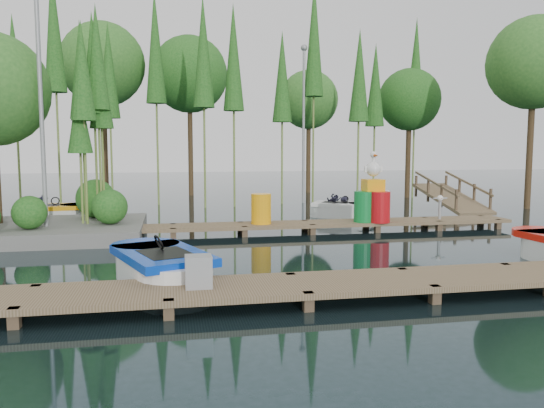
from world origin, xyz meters
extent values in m
plane|color=#1C2F34|center=(0.00, 0.00, 0.00)|extent=(90.00, 90.00, 0.00)
cube|color=brown|center=(0.00, -4.50, 0.25)|extent=(18.00, 1.50, 0.10)
cube|color=#4F3D2B|center=(-4.30, -5.13, 0.05)|extent=(0.16, 0.16, 0.50)
cube|color=#4F3D2B|center=(-4.30, -3.87, 0.05)|extent=(0.16, 0.16, 0.50)
cube|color=#4F3D2B|center=(-2.15, -5.13, 0.05)|extent=(0.16, 0.16, 0.50)
cube|color=#4F3D2B|center=(-2.15, -3.87, 0.05)|extent=(0.16, 0.16, 0.50)
cube|color=#4F3D2B|center=(0.00, -5.13, 0.05)|extent=(0.16, 0.16, 0.50)
cube|color=#4F3D2B|center=(0.00, -3.87, 0.05)|extent=(0.16, 0.16, 0.50)
cube|color=#4F3D2B|center=(2.15, -5.13, 0.05)|extent=(0.16, 0.16, 0.50)
cube|color=#4F3D2B|center=(2.15, -3.87, 0.05)|extent=(0.16, 0.16, 0.50)
cube|color=#4F3D2B|center=(4.30, -3.87, 0.05)|extent=(0.16, 0.16, 0.50)
cube|color=brown|center=(1.00, 2.50, 0.25)|extent=(15.00, 1.20, 0.10)
cube|color=#4F3D2B|center=(-6.10, 2.02, 0.05)|extent=(0.16, 0.16, 0.50)
cube|color=#4F3D2B|center=(-6.10, 2.98, 0.05)|extent=(0.16, 0.16, 0.50)
cube|color=#4F3D2B|center=(-4.07, 2.02, 0.05)|extent=(0.16, 0.16, 0.50)
cube|color=#4F3D2B|center=(-4.07, 2.98, 0.05)|extent=(0.16, 0.16, 0.50)
cube|color=#4F3D2B|center=(-2.04, 2.02, 0.05)|extent=(0.16, 0.16, 0.50)
cube|color=#4F3D2B|center=(-2.04, 2.98, 0.05)|extent=(0.16, 0.16, 0.50)
cube|color=#4F3D2B|center=(-0.01, 2.02, 0.05)|extent=(0.16, 0.16, 0.50)
cube|color=#4F3D2B|center=(-0.01, 2.98, 0.05)|extent=(0.16, 0.16, 0.50)
cube|color=#4F3D2B|center=(2.01, 2.02, 0.05)|extent=(0.16, 0.16, 0.50)
cube|color=#4F3D2B|center=(2.01, 2.98, 0.05)|extent=(0.16, 0.16, 0.50)
cube|color=#4F3D2B|center=(4.04, 2.02, 0.05)|extent=(0.16, 0.16, 0.50)
cube|color=#4F3D2B|center=(4.04, 2.98, 0.05)|extent=(0.16, 0.16, 0.50)
cube|color=#4F3D2B|center=(6.07, 2.02, 0.05)|extent=(0.16, 0.16, 0.50)
cube|color=#4F3D2B|center=(6.07, 2.98, 0.05)|extent=(0.16, 0.16, 0.50)
cube|color=#4F3D2B|center=(8.10, 2.02, 0.05)|extent=(0.16, 0.16, 0.50)
cube|color=#4F3D2B|center=(8.10, 2.98, 0.05)|extent=(0.16, 0.16, 0.50)
cube|color=slate|center=(-6.00, 3.00, 0.18)|extent=(6.20, 4.20, 0.42)
sphere|color=#2A6520|center=(-5.80, 2.00, 0.84)|extent=(0.90, 0.90, 0.90)
sphere|color=#2A6520|center=(-4.40, 4.20, 0.99)|extent=(1.20, 1.20, 1.20)
sphere|color=#2A6520|center=(-3.80, 2.60, 0.89)|extent=(1.00, 1.00, 1.00)
cylinder|color=olive|center=(-4.25, 3.56, 2.97)|extent=(0.07, 0.07, 5.93)
cone|color=#2A6520|center=(-4.25, 3.56, 5.04)|extent=(0.70, 0.70, 2.97)
cylinder|color=olive|center=(-4.57, 3.40, 2.83)|extent=(0.07, 0.07, 5.66)
cone|color=#2A6520|center=(-4.57, 3.40, 4.81)|extent=(0.70, 0.70, 2.83)
cylinder|color=olive|center=(-4.07, 3.59, 2.61)|extent=(0.07, 0.07, 5.22)
cone|color=#2A6520|center=(-4.07, 3.59, 4.44)|extent=(0.70, 0.70, 2.61)
cylinder|color=olive|center=(-4.44, 2.78, 2.76)|extent=(0.07, 0.07, 5.53)
cone|color=#2A6520|center=(-4.44, 2.78, 4.70)|extent=(0.70, 0.70, 2.76)
cylinder|color=olive|center=(-4.59, 2.90, 2.01)|extent=(0.07, 0.07, 4.01)
cone|color=#2A6520|center=(-4.59, 2.90, 3.41)|extent=(0.70, 0.70, 2.01)
cylinder|color=olive|center=(-4.13, 3.45, 3.05)|extent=(0.07, 0.07, 6.11)
cone|color=#2A6520|center=(-4.13, 3.45, 5.19)|extent=(0.70, 0.70, 3.05)
cylinder|color=#412F1B|center=(12.74, 6.90, 3.03)|extent=(0.26, 0.26, 6.06)
sphere|color=#397529|center=(12.74, 6.90, 6.06)|extent=(3.81, 3.81, 3.81)
cylinder|color=#412F1B|center=(9.99, 12.65, 2.51)|extent=(0.26, 0.26, 5.02)
sphere|color=#2A6520|center=(9.99, 12.65, 5.02)|extent=(3.16, 3.16, 3.16)
cylinder|color=#412F1B|center=(5.74, 16.70, 2.65)|extent=(0.26, 0.26, 5.31)
sphere|color=#397529|center=(5.74, 16.70, 5.31)|extent=(3.34, 3.34, 3.34)
cylinder|color=#412F1B|center=(-1.00, 16.03, 3.23)|extent=(0.26, 0.26, 6.46)
sphere|color=#2A6520|center=(-1.00, 16.03, 6.46)|extent=(4.06, 4.06, 4.06)
cylinder|color=#412F1B|center=(-5.41, 16.00, 3.43)|extent=(0.26, 0.26, 6.85)
sphere|color=#397529|center=(-5.41, 16.00, 6.85)|extent=(4.31, 4.31, 4.31)
cylinder|color=olive|center=(-8.16, 10.23, 3.74)|extent=(0.09, 0.09, 7.48)
cone|color=#2A6520|center=(-8.16, 10.23, 5.83)|extent=(0.90, 0.90, 4.11)
cylinder|color=olive|center=(-6.71, 10.82, 4.83)|extent=(0.09, 0.09, 9.66)
cone|color=#2A6520|center=(-6.71, 10.82, 7.54)|extent=(0.90, 0.90, 5.31)
cylinder|color=olive|center=(-4.68, 11.83, 3.85)|extent=(0.09, 0.09, 7.69)
cone|color=#2A6520|center=(-4.68, 11.83, 6.00)|extent=(0.90, 0.90, 4.23)
cylinder|color=olive|center=(-2.63, 11.48, 4.49)|extent=(0.09, 0.09, 8.99)
cone|color=#2A6520|center=(-2.63, 11.48, 7.01)|extent=(0.90, 0.90, 4.94)
cylinder|color=olive|center=(-0.63, 9.87, 4.22)|extent=(0.09, 0.09, 8.44)
cone|color=#2A6520|center=(-0.63, 9.87, 6.58)|extent=(0.90, 0.90, 4.64)
cylinder|color=olive|center=(0.65, 10.00, 4.11)|extent=(0.09, 0.09, 8.22)
cone|color=#2A6520|center=(0.65, 10.00, 6.41)|extent=(0.90, 0.90, 4.52)
cylinder|color=olive|center=(2.96, 10.87, 3.70)|extent=(0.09, 0.09, 7.41)
cone|color=#2A6520|center=(2.96, 10.87, 5.78)|extent=(0.90, 0.90, 4.07)
cylinder|color=olive|center=(4.49, 11.10, 4.89)|extent=(0.09, 0.09, 9.77)
cone|color=#2A6520|center=(4.49, 11.10, 7.62)|extent=(0.90, 0.90, 5.38)
cylinder|color=olive|center=(6.24, 9.83, 3.70)|extent=(0.09, 0.09, 7.40)
cone|color=#2A6520|center=(6.24, 9.83, 5.77)|extent=(0.90, 0.90, 4.07)
cylinder|color=olive|center=(7.63, 11.42, 3.57)|extent=(0.09, 0.09, 7.14)
cone|color=#2A6520|center=(7.63, 11.42, 5.57)|extent=(0.90, 0.90, 3.93)
cylinder|color=olive|center=(10.17, 12.43, 4.31)|extent=(0.09, 0.09, 8.61)
cone|color=#2A6520|center=(10.17, 12.43, 6.72)|extent=(0.90, 0.90, 4.74)
cylinder|color=gray|center=(-5.50, 2.50, 3.50)|extent=(0.12, 0.12, 7.00)
cylinder|color=gray|center=(4.00, 11.00, 3.50)|extent=(0.12, 0.12, 7.00)
sphere|color=gray|center=(4.00, 11.00, 7.10)|extent=(0.30, 0.30, 0.30)
cube|color=brown|center=(9.00, 6.50, 0.55)|extent=(1.50, 3.94, 0.95)
cube|color=#4F3D2B|center=(8.30, 4.90, 0.59)|extent=(0.08, 0.08, 0.90)
cube|color=#4F3D2B|center=(8.30, 6.00, 0.70)|extent=(0.08, 0.08, 0.90)
cube|color=#4F3D2B|center=(8.30, 7.10, 0.81)|extent=(0.08, 0.08, 0.90)
cube|color=#4F3D2B|center=(8.30, 8.20, 0.92)|extent=(0.08, 0.08, 0.90)
cube|color=brown|center=(8.30, 6.50, 1.15)|extent=(0.06, 3.54, 0.83)
cube|color=#4F3D2B|center=(9.70, 4.90, 0.59)|extent=(0.08, 0.08, 0.90)
cube|color=#4F3D2B|center=(9.70, 6.00, 0.70)|extent=(0.08, 0.08, 0.90)
cube|color=#4F3D2B|center=(9.70, 7.10, 0.81)|extent=(0.08, 0.08, 0.90)
cube|color=#4F3D2B|center=(9.70, 8.20, 0.92)|extent=(0.08, 0.08, 0.90)
cube|color=brown|center=(9.70, 6.50, 1.15)|extent=(0.06, 3.54, 0.83)
cube|color=white|center=(-2.27, -3.03, 0.22)|extent=(1.72, 1.72, 0.61)
cylinder|color=white|center=(-2.50, -2.40, 0.22)|extent=(1.71, 1.71, 0.61)
cylinder|color=white|center=(-2.04, -3.66, 0.22)|extent=(1.71, 1.71, 0.61)
cube|color=#0734B3|center=(-2.27, -3.03, 0.56)|extent=(2.08, 2.65, 0.16)
cylinder|color=#0734B3|center=(-2.61, -2.11, 0.56)|extent=(1.75, 1.75, 0.16)
cube|color=black|center=(-2.19, -3.24, 0.61)|extent=(1.16, 1.32, 0.07)
torus|color=black|center=(-2.33, -2.87, 0.78)|extent=(0.26, 0.35, 0.30)
cylinder|color=red|center=(6.53, -2.04, 0.55)|extent=(1.47, 1.47, 0.16)
cube|color=white|center=(-6.18, 6.30, 0.21)|extent=(1.41, 1.40, 0.58)
cylinder|color=white|center=(-5.54, 6.37, 0.21)|extent=(1.40, 1.40, 0.58)
cylinder|color=white|center=(-6.81, 6.23, 0.21)|extent=(1.40, 1.40, 0.58)
cube|color=#FAA30D|center=(-6.18, 6.30, 0.53)|extent=(2.33, 1.52, 0.15)
cylinder|color=#FAA30D|center=(-5.25, 6.40, 0.53)|extent=(1.42, 1.42, 0.15)
cube|color=black|center=(-6.39, 6.28, 0.57)|extent=(1.12, 0.89, 0.06)
torus|color=black|center=(-6.02, 6.32, 0.74)|extent=(0.31, 0.19, 0.28)
imported|color=#1E1E2D|center=(-6.44, 6.27, 0.83)|extent=(0.49, 0.39, 1.03)
cube|color=white|center=(4.11, 5.70, 0.19)|extent=(1.58, 1.57, 0.53)
cylinder|color=white|center=(4.62, 5.42, 0.19)|extent=(1.57, 1.57, 0.53)
cylinder|color=white|center=(3.59, 5.98, 0.19)|extent=(1.57, 1.57, 0.53)
cube|color=white|center=(4.11, 5.70, 0.48)|extent=(2.34, 2.00, 0.14)
cylinder|color=white|center=(4.85, 5.30, 0.48)|extent=(1.60, 1.60, 0.14)
cube|color=black|center=(3.94, 5.79, 0.53)|extent=(1.18, 1.09, 0.06)
torus|color=black|center=(4.23, 5.63, 0.68)|extent=(0.30, 0.25, 0.26)
imported|color=#1E1E2D|center=(3.89, 5.81, 0.72)|extent=(0.48, 0.44, 0.87)
imported|color=#1E1E2D|center=(4.35, 5.95, 0.67)|extent=(0.37, 0.33, 0.66)
cube|color=gray|center=(-1.67, -4.50, 0.56)|extent=(0.43, 0.36, 0.52)
cylinder|color=#FAA30D|center=(0.55, 2.50, 0.75)|extent=(0.60, 0.60, 0.90)
cylinder|color=#0D7A2F|center=(3.72, 2.30, 0.77)|extent=(0.62, 0.62, 0.94)
cylinder|color=white|center=(4.34, 2.61, 0.77)|extent=(0.62, 0.62, 0.94)
cylinder|color=#B80D12|center=(4.13, 2.09, 0.77)|extent=(0.62, 0.62, 0.94)
cube|color=#FAA30D|center=(4.03, 2.40, 1.42)|extent=(0.57, 0.57, 0.36)
sphere|color=white|center=(4.03, 2.40, 1.91)|extent=(0.46, 0.46, 0.46)
cylinder|color=white|center=(4.03, 2.40, 2.17)|extent=(0.10, 0.10, 0.31)
sphere|color=white|center=(4.03, 2.40, 2.35)|extent=(0.21, 0.21, 0.21)
cone|color=#E0510B|center=(4.03, 2.19, 2.33)|extent=(0.10, 0.31, 0.10)
cube|color=white|center=(4.03, 2.40, 1.91)|extent=(0.57, 0.06, 0.19)
cylinder|color=gray|center=(6.34, 2.50, 0.59)|extent=(0.10, 0.10, 0.57)
sphere|color=white|center=(6.34, 2.50, 0.97)|extent=(0.19, 0.19, 0.19)
cube|color=gray|center=(6.34, 2.50, 0.97)|extent=(0.48, 0.04, 0.04)
cone|color=#E0510B|center=(6.34, 2.39, 0.97)|extent=(0.04, 0.10, 0.04)
camera|label=1|loc=(-2.08, -12.97, 2.54)|focal=35.00mm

